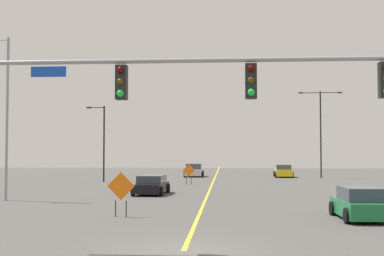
{
  "coord_description": "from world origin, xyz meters",
  "views": [
    {
      "loc": [
        1.28,
        -14.92,
        2.97
      ],
      "look_at": [
        -1.26,
        21.97,
        4.64
      ],
      "focal_mm": 46.9,
      "sensor_mm": 36.0,
      "label": 1
    }
  ],
  "objects_px": {
    "street_lamp_mid_right": "(5,111)",
    "traffic_signal_assembly": "(316,90)",
    "construction_sign_right_lane": "(189,172)",
    "construction_sign_median_far": "(121,188)",
    "car_yellow_passing": "(283,171)",
    "car_black_far": "(151,185)",
    "street_lamp_near_left": "(321,127)",
    "car_green_near": "(361,204)",
    "car_silver_mid": "(194,170)",
    "street_lamp_mid_left": "(103,140)"
  },
  "relations": [
    {
      "from": "street_lamp_mid_right",
      "to": "traffic_signal_assembly",
      "type": "bearing_deg",
      "value": -41.77
    },
    {
      "from": "traffic_signal_assembly",
      "to": "car_green_near",
      "type": "bearing_deg",
      "value": 66.56
    },
    {
      "from": "construction_sign_right_lane",
      "to": "construction_sign_median_far",
      "type": "bearing_deg",
      "value": -93.68
    },
    {
      "from": "construction_sign_median_far",
      "to": "car_silver_mid",
      "type": "relative_size",
      "value": 0.5
    },
    {
      "from": "construction_sign_right_lane",
      "to": "car_silver_mid",
      "type": "relative_size",
      "value": 0.44
    },
    {
      "from": "street_lamp_mid_left",
      "to": "construction_sign_median_far",
      "type": "xyz_separation_m",
      "value": [
        7.09,
        -24.85,
        -2.75
      ]
    },
    {
      "from": "street_lamp_mid_right",
      "to": "car_yellow_passing",
      "type": "bearing_deg",
      "value": 54.81
    },
    {
      "from": "traffic_signal_assembly",
      "to": "construction_sign_median_far",
      "type": "distance_m",
      "value": 10.99
    },
    {
      "from": "car_yellow_passing",
      "to": "car_black_far",
      "type": "distance_m",
      "value": 25.61
    },
    {
      "from": "street_lamp_mid_right",
      "to": "car_black_far",
      "type": "relative_size",
      "value": 2.29
    },
    {
      "from": "construction_sign_right_lane",
      "to": "street_lamp_near_left",
      "type": "bearing_deg",
      "value": 39.83
    },
    {
      "from": "traffic_signal_assembly",
      "to": "car_yellow_passing",
      "type": "xyz_separation_m",
      "value": [
        3.71,
        41.99,
        -4.11
      ]
    },
    {
      "from": "car_yellow_passing",
      "to": "car_silver_mid",
      "type": "distance_m",
      "value": 10.05
    },
    {
      "from": "street_lamp_mid_left",
      "to": "car_silver_mid",
      "type": "xyz_separation_m",
      "value": [
        8.11,
        10.0,
        -3.32
      ]
    },
    {
      "from": "car_yellow_passing",
      "to": "car_black_far",
      "type": "xyz_separation_m",
      "value": [
        -11.46,
        -22.9,
        -0.03
      ]
    },
    {
      "from": "car_black_far",
      "to": "traffic_signal_assembly",
      "type": "bearing_deg",
      "value": -67.89
    },
    {
      "from": "street_lamp_mid_right",
      "to": "car_green_near",
      "type": "bearing_deg",
      "value": -20.04
    },
    {
      "from": "street_lamp_near_left",
      "to": "construction_sign_right_lane",
      "type": "height_order",
      "value": "street_lamp_near_left"
    },
    {
      "from": "street_lamp_mid_right",
      "to": "construction_sign_right_lane",
      "type": "height_order",
      "value": "street_lamp_mid_right"
    },
    {
      "from": "construction_sign_median_far",
      "to": "street_lamp_near_left",
      "type": "bearing_deg",
      "value": 65.68
    },
    {
      "from": "street_lamp_mid_right",
      "to": "construction_sign_right_lane",
      "type": "relative_size",
      "value": 5.52
    },
    {
      "from": "traffic_signal_assembly",
      "to": "street_lamp_mid_right",
      "type": "bearing_deg",
      "value": 138.23
    },
    {
      "from": "street_lamp_mid_right",
      "to": "car_yellow_passing",
      "type": "xyz_separation_m",
      "value": [
        19.6,
        27.79,
        -4.7
      ]
    },
    {
      "from": "construction_sign_right_lane",
      "to": "car_green_near",
      "type": "height_order",
      "value": "construction_sign_right_lane"
    },
    {
      "from": "traffic_signal_assembly",
      "to": "car_silver_mid",
      "type": "bearing_deg",
      "value": 98.55
    },
    {
      "from": "construction_sign_right_lane",
      "to": "car_green_near",
      "type": "bearing_deg",
      "value": -67.49
    },
    {
      "from": "car_black_far",
      "to": "street_lamp_near_left",
      "type": "bearing_deg",
      "value": 54.36
    },
    {
      "from": "street_lamp_near_left",
      "to": "car_silver_mid",
      "type": "bearing_deg",
      "value": 173.27
    },
    {
      "from": "street_lamp_near_left",
      "to": "car_yellow_passing",
      "type": "height_order",
      "value": "street_lamp_near_left"
    },
    {
      "from": "street_lamp_near_left",
      "to": "street_lamp_mid_left",
      "type": "distance_m",
      "value": 23.67
    },
    {
      "from": "traffic_signal_assembly",
      "to": "car_yellow_passing",
      "type": "distance_m",
      "value": 42.35
    },
    {
      "from": "street_lamp_mid_left",
      "to": "car_black_far",
      "type": "xyz_separation_m",
      "value": [
        6.7,
        -13.13,
        -3.4
      ]
    },
    {
      "from": "street_lamp_near_left",
      "to": "car_black_far",
      "type": "distance_m",
      "value": 26.88
    },
    {
      "from": "car_yellow_passing",
      "to": "construction_sign_right_lane",
      "type": "bearing_deg",
      "value": -127.13
    },
    {
      "from": "street_lamp_mid_left",
      "to": "construction_sign_right_lane",
      "type": "distance_m",
      "value": 9.46
    },
    {
      "from": "traffic_signal_assembly",
      "to": "car_black_far",
      "type": "height_order",
      "value": "traffic_signal_assembly"
    },
    {
      "from": "street_lamp_mid_right",
      "to": "street_lamp_mid_left",
      "type": "height_order",
      "value": "street_lamp_mid_right"
    },
    {
      "from": "car_silver_mid",
      "to": "street_lamp_near_left",
      "type": "bearing_deg",
      "value": -6.73
    },
    {
      "from": "street_lamp_mid_right",
      "to": "car_green_near",
      "type": "xyz_separation_m",
      "value": [
        19.04,
        -6.94,
        -4.68
      ]
    },
    {
      "from": "traffic_signal_assembly",
      "to": "construction_sign_right_lane",
      "type": "relative_size",
      "value": 8.84
    },
    {
      "from": "street_lamp_near_left",
      "to": "construction_sign_median_far",
      "type": "bearing_deg",
      "value": -114.32
    },
    {
      "from": "construction_sign_median_far",
      "to": "construction_sign_right_lane",
      "type": "distance_m",
      "value": 21.9
    },
    {
      "from": "construction_sign_median_far",
      "to": "traffic_signal_assembly",
      "type": "bearing_deg",
      "value": -45.0
    },
    {
      "from": "street_lamp_near_left",
      "to": "construction_sign_right_lane",
      "type": "distance_m",
      "value": 18.27
    },
    {
      "from": "car_black_far",
      "to": "construction_sign_median_far",
      "type": "bearing_deg",
      "value": -88.1
    },
    {
      "from": "construction_sign_right_lane",
      "to": "car_black_far",
      "type": "height_order",
      "value": "construction_sign_right_lane"
    },
    {
      "from": "traffic_signal_assembly",
      "to": "construction_sign_median_far",
      "type": "relative_size",
      "value": 7.81
    },
    {
      "from": "car_yellow_passing",
      "to": "car_silver_mid",
      "type": "relative_size",
      "value": 1.13
    },
    {
      "from": "traffic_signal_assembly",
      "to": "car_black_far",
      "type": "distance_m",
      "value": 21.02
    },
    {
      "from": "street_lamp_mid_right",
      "to": "construction_sign_median_far",
      "type": "distance_m",
      "value": 11.66
    }
  ]
}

